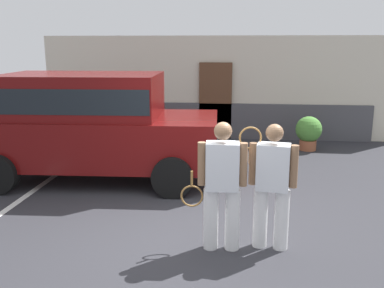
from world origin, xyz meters
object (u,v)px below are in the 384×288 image
tennis_player_man (222,185)px  tennis_player_woman (272,185)px  parked_suv (91,121)px  potted_plant_by_porch (309,131)px

tennis_player_man → tennis_player_woman: (0.63, 0.10, -0.00)m
parked_suv → tennis_player_man: size_ratio=2.81×
tennis_player_man → potted_plant_by_porch: 5.89m
tennis_player_man → tennis_player_woman: bearing=-173.0°
parked_suv → tennis_player_woman: 4.17m
tennis_player_man → tennis_player_woman: 0.64m
tennis_player_woman → potted_plant_by_porch: tennis_player_woman is taller
parked_suv → tennis_player_man: (2.63, -2.69, -0.28)m
tennis_player_woman → potted_plant_by_porch: 5.62m
potted_plant_by_porch → tennis_player_woman: bearing=-103.1°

